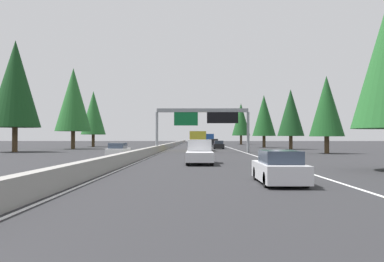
{
  "coord_description": "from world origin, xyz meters",
  "views": [
    {
      "loc": [
        -3.78,
        -5.15,
        2.04
      ],
      "look_at": [
        46.98,
        -4.49,
        2.86
      ],
      "focal_mm": 36.98,
      "sensor_mm": 36.0,
      "label": 1
    }
  ],
  "objects_px": {
    "sedan_distant_a": "(279,168)",
    "minivan_mid_center": "(213,142)",
    "sign_gantry_overhead": "(204,117)",
    "sedan_mid_right": "(197,144)",
    "conifer_right_far": "(264,116)",
    "conifer_left_far": "(93,113)",
    "bus_near_right": "(209,138)",
    "conifer_left_mid": "(73,100)",
    "conifer_right_mid": "(291,113)",
    "pickup_far_left": "(199,152)",
    "box_truck_mid_left": "(198,140)",
    "conifer_right_distant": "(241,119)",
    "sedan_near_center": "(219,145)",
    "conifer_right_near": "(327,106)",
    "sedan_far_center": "(199,143)",
    "oncoming_near": "(118,151)",
    "conifer_left_near": "(15,84)"
  },
  "relations": [
    {
      "from": "sedan_distant_a",
      "to": "minivan_mid_center",
      "type": "height_order",
      "value": "minivan_mid_center"
    },
    {
      "from": "sign_gantry_overhead",
      "to": "sedan_mid_right",
      "type": "distance_m",
      "value": 29.33
    },
    {
      "from": "conifer_right_far",
      "to": "conifer_left_far",
      "type": "height_order",
      "value": "conifer_left_far"
    },
    {
      "from": "bus_near_right",
      "to": "conifer_left_mid",
      "type": "height_order",
      "value": "conifer_left_mid"
    },
    {
      "from": "conifer_left_mid",
      "to": "conifer_right_mid",
      "type": "bearing_deg",
      "value": -91.5
    },
    {
      "from": "pickup_far_left",
      "to": "bus_near_right",
      "type": "distance_m",
      "value": 92.19
    },
    {
      "from": "box_truck_mid_left",
      "to": "sedan_mid_right",
      "type": "relative_size",
      "value": 1.93
    },
    {
      "from": "box_truck_mid_left",
      "to": "conifer_right_distant",
      "type": "bearing_deg",
      "value": -13.67
    },
    {
      "from": "sedan_mid_right",
      "to": "conifer_right_far",
      "type": "distance_m",
      "value": 14.85
    },
    {
      "from": "sedan_near_center",
      "to": "conifer_left_mid",
      "type": "relative_size",
      "value": 0.31
    },
    {
      "from": "conifer_right_mid",
      "to": "conifer_right_distant",
      "type": "distance_m",
      "value": 43.84
    },
    {
      "from": "conifer_right_near",
      "to": "conifer_right_mid",
      "type": "bearing_deg",
      "value": 0.82
    },
    {
      "from": "sedan_far_center",
      "to": "conifer_left_mid",
      "type": "height_order",
      "value": "conifer_left_mid"
    },
    {
      "from": "sedan_near_center",
      "to": "conifer_right_far",
      "type": "bearing_deg",
      "value": -45.8
    },
    {
      "from": "sedan_far_center",
      "to": "box_truck_mid_left",
      "type": "bearing_deg",
      "value": 179.45
    },
    {
      "from": "conifer_right_mid",
      "to": "conifer_left_mid",
      "type": "distance_m",
      "value": 38.06
    },
    {
      "from": "oncoming_near",
      "to": "conifer_right_far",
      "type": "height_order",
      "value": "conifer_right_far"
    },
    {
      "from": "conifer_left_near",
      "to": "conifer_right_near",
      "type": "bearing_deg",
      "value": -96.6
    },
    {
      "from": "sedan_mid_right",
      "to": "oncoming_near",
      "type": "distance_m",
      "value": 42.55
    },
    {
      "from": "conifer_right_far",
      "to": "sedan_far_center",
      "type": "bearing_deg",
      "value": 49.77
    },
    {
      "from": "sedan_near_center",
      "to": "conifer_left_near",
      "type": "height_order",
      "value": "conifer_left_near"
    },
    {
      "from": "conifer_right_near",
      "to": "conifer_right_mid",
      "type": "height_order",
      "value": "conifer_right_mid"
    },
    {
      "from": "sedan_mid_right",
      "to": "minivan_mid_center",
      "type": "height_order",
      "value": "minivan_mid_center"
    },
    {
      "from": "box_truck_mid_left",
      "to": "minivan_mid_center",
      "type": "height_order",
      "value": "box_truck_mid_left"
    },
    {
      "from": "minivan_mid_center",
      "to": "conifer_left_mid",
      "type": "relative_size",
      "value": 0.35
    },
    {
      "from": "pickup_far_left",
      "to": "box_truck_mid_left",
      "type": "relative_size",
      "value": 0.66
    },
    {
      "from": "pickup_far_left",
      "to": "sedan_near_center",
      "type": "relative_size",
      "value": 1.27
    },
    {
      "from": "pickup_far_left",
      "to": "sedan_mid_right",
      "type": "bearing_deg",
      "value": 0.17
    },
    {
      "from": "conifer_left_mid",
      "to": "conifer_right_far",
      "type": "bearing_deg",
      "value": -73.52
    },
    {
      "from": "sedan_mid_right",
      "to": "conifer_left_near",
      "type": "xyz_separation_m",
      "value": [
        -27.28,
        25.57,
        8.89
      ]
    },
    {
      "from": "sign_gantry_overhead",
      "to": "sedan_mid_right",
      "type": "xyz_separation_m",
      "value": [
        29.04,
        0.86,
        -4.04
      ]
    },
    {
      "from": "sedan_near_center",
      "to": "conifer_left_mid",
      "type": "xyz_separation_m",
      "value": [
        -1.06,
        25.65,
        8.0
      ]
    },
    {
      "from": "sedan_far_center",
      "to": "sedan_near_center",
      "type": "bearing_deg",
      "value": -170.49
    },
    {
      "from": "oncoming_near",
      "to": "conifer_right_near",
      "type": "xyz_separation_m",
      "value": [
        9.63,
        -24.5,
        5.31
      ]
    },
    {
      "from": "sedan_mid_right",
      "to": "conifer_left_near",
      "type": "distance_m",
      "value": 38.44
    },
    {
      "from": "sedan_distant_a",
      "to": "conifer_left_near",
      "type": "xyz_separation_m",
      "value": [
        37.5,
        29.16,
        8.89
      ]
    },
    {
      "from": "sedan_distant_a",
      "to": "minivan_mid_center",
      "type": "bearing_deg",
      "value": -0.06
    },
    {
      "from": "sedan_distant_a",
      "to": "pickup_far_left",
      "type": "distance_m",
      "value": 13.74
    },
    {
      "from": "sedan_distant_a",
      "to": "sedan_far_center",
      "type": "height_order",
      "value": "same"
    },
    {
      "from": "bus_near_right",
      "to": "conifer_left_mid",
      "type": "xyz_separation_m",
      "value": [
        -53.72,
        25.56,
        6.97
      ]
    },
    {
      "from": "conifer_left_mid",
      "to": "bus_near_right",
      "type": "bearing_deg",
      "value": -25.44
    },
    {
      "from": "conifer_left_mid",
      "to": "sedan_far_center",
      "type": "bearing_deg",
      "value": -45.94
    },
    {
      "from": "sign_gantry_overhead",
      "to": "conifer_left_mid",
      "type": "bearing_deg",
      "value": 54.95
    },
    {
      "from": "conifer_right_far",
      "to": "conifer_left_mid",
      "type": "height_order",
      "value": "conifer_left_mid"
    },
    {
      "from": "sedan_near_center",
      "to": "conifer_right_mid",
      "type": "height_order",
      "value": "conifer_right_mid"
    },
    {
      "from": "box_truck_mid_left",
      "to": "sedan_mid_right",
      "type": "distance_m",
      "value": 21.09
    },
    {
      "from": "sedan_near_center",
      "to": "conifer_right_far",
      "type": "xyz_separation_m",
      "value": [
        9.39,
        -9.65,
        5.76
      ]
    },
    {
      "from": "conifer_right_distant",
      "to": "conifer_left_mid",
      "type": "xyz_separation_m",
      "value": [
        -42.68,
        34.26,
        1.57
      ]
    },
    {
      "from": "oncoming_near",
      "to": "conifer_left_near",
      "type": "distance_m",
      "value": 24.34
    },
    {
      "from": "sign_gantry_overhead",
      "to": "sedan_mid_right",
      "type": "height_order",
      "value": "sign_gantry_overhead"
    }
  ]
}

